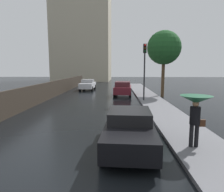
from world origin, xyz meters
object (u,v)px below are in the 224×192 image
object	(u,v)px
car_black_far_ahead	(129,129)
pedestrian_with_umbrella_near	(196,105)
car_maroon_near_kerb	(123,88)
car_white_behind_camera	(88,85)
street_tree_near	(164,48)
traffic_light	(145,62)

from	to	relation	value
car_black_far_ahead	pedestrian_with_umbrella_near	bearing A→B (deg)	-1.07
car_maroon_near_kerb	car_black_far_ahead	size ratio (longest dim) A/B	0.95
car_maroon_near_kerb	car_white_behind_camera	xyz separation A→B (m)	(-4.46, 5.31, -0.05)
car_maroon_near_kerb	street_tree_near	distance (m)	5.74
car_black_far_ahead	car_white_behind_camera	distance (m)	19.54
car_maroon_near_kerb	traffic_light	distance (m)	4.78
car_black_far_ahead	car_white_behind_camera	bearing A→B (deg)	106.11
pedestrian_with_umbrella_near	car_maroon_near_kerb	bearing A→B (deg)	99.65
car_maroon_near_kerb	pedestrian_with_umbrella_near	size ratio (longest dim) A/B	2.20
car_maroon_near_kerb	car_black_far_ahead	bearing A→B (deg)	-86.33
car_maroon_near_kerb	car_white_behind_camera	distance (m)	6.93
street_tree_near	car_white_behind_camera	bearing A→B (deg)	146.13
car_black_far_ahead	traffic_light	xyz separation A→B (m)	(1.84, 10.13, 2.68)
street_tree_near	car_black_far_ahead	bearing A→B (deg)	-107.26
car_black_far_ahead	traffic_light	world-z (taller)	traffic_light
car_black_far_ahead	pedestrian_with_umbrella_near	size ratio (longest dim) A/B	2.31
car_white_behind_camera	pedestrian_with_umbrella_near	distance (m)	20.34
car_white_behind_camera	car_black_far_ahead	bearing A→B (deg)	104.45
pedestrian_with_umbrella_near	car_black_far_ahead	bearing A→B (deg)	176.66
pedestrian_with_umbrella_near	traffic_light	world-z (taller)	traffic_light
traffic_light	car_black_far_ahead	bearing A→B (deg)	-100.31
car_black_far_ahead	street_tree_near	world-z (taller)	street_tree_near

